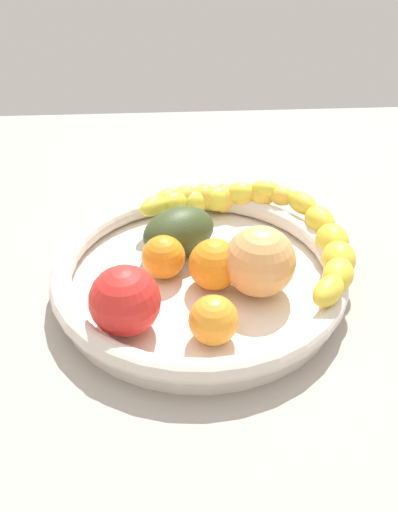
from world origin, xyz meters
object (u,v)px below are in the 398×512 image
object	(u,v)px
orange_mid_right	(163,257)
avocado_dark	(179,232)
banana_arching_top	(224,197)
peach_blush	(260,261)
banana_draped_left	(208,199)
fruit_bowl	(199,274)
banana_draped_right	(328,246)
tomato_red	(125,301)
orange_mid_left	(214,264)
orange_front	(213,320)

from	to	relation	value
orange_mid_right	avocado_dark	distance (cm)	5.09
banana_arching_top	peach_blush	distance (cm)	17.28
banana_draped_left	peach_blush	xyz separation A→B (cm)	(16.25, 4.42, 1.08)
fruit_bowl	avocado_dark	size ratio (longest dim) A/B	3.64
banana_draped_right	banana_arching_top	bearing A→B (deg)	-140.02
avocado_dark	peach_blush	bearing A→B (deg)	46.35
banana_arching_top	tomato_red	world-z (taller)	tomato_red
fruit_bowl	orange_mid_left	size ratio (longest dim) A/B	5.82
orange_front	avocado_dark	size ratio (longest dim) A/B	0.54
banana_arching_top	avocado_dark	size ratio (longest dim) A/B	2.10
fruit_bowl	avocado_dark	world-z (taller)	avocado_dark
banana_arching_top	tomato_red	xyz separation A→B (cm)	(22.41, -12.27, 0.97)
orange_mid_left	orange_mid_right	bearing A→B (deg)	-112.10
banana_arching_top	orange_front	xyz separation A→B (cm)	(24.60, -3.59, -0.16)
orange_mid_left	peach_blush	size ratio (longest dim) A/B	0.74
orange_front	orange_mid_right	bearing A→B (deg)	-156.35
fruit_bowl	banana_arching_top	bearing A→B (deg)	163.11
orange_mid_left	orange_mid_right	distance (cm)	6.12
peach_blush	tomato_red	bearing A→B (deg)	-69.76
fruit_bowl	orange_front	xyz separation A→B (cm)	(10.29, 0.75, 2.06)
banana_arching_top	orange_mid_left	distance (cm)	16.15
fruit_bowl	orange_mid_left	distance (cm)	3.36
fruit_bowl	banana_draped_left	world-z (taller)	banana_draped_left
orange_front	tomato_red	xyz separation A→B (cm)	(-2.19, -8.68, 1.13)
banana_arching_top	orange_mid_right	distance (cm)	16.00
orange_front	tomato_red	distance (cm)	9.02
tomato_red	orange_mid_right	bearing A→B (deg)	156.22
avocado_dark	tomato_red	distance (cm)	14.70
fruit_bowl	orange_front	size ratio (longest dim) A/B	6.77
banana_draped_left	tomato_red	xyz separation A→B (cm)	(21.56, -9.97, 0.77)
orange_front	peach_blush	distance (cm)	9.53
orange_mid_right	banana_draped_left	bearing A→B (deg)	154.46
avocado_dark	orange_mid_right	bearing A→B (deg)	-22.57
banana_arching_top	orange_mid_left	bearing A→B (deg)	-9.78
banana_draped_right	orange_mid_right	bearing A→B (deg)	-88.37
orange_front	orange_mid_left	size ratio (longest dim) A/B	0.86
banana_arching_top	tomato_red	distance (cm)	25.57
avocado_dark	tomato_red	world-z (taller)	tomato_red
orange_front	orange_mid_left	xyz separation A→B (cm)	(-8.68, 0.85, 0.41)
orange_mid_left	orange_mid_right	xyz separation A→B (cm)	(-2.30, -5.66, -0.37)
banana_draped_left	tomato_red	bearing A→B (deg)	-24.83
peach_blush	fruit_bowl	bearing A→B (deg)	-113.38
avocado_dark	fruit_bowl	bearing A→B (deg)	21.39
banana_draped_right	orange_mid_left	world-z (taller)	orange_mid_left
fruit_bowl	banana_arching_top	size ratio (longest dim) A/B	1.73
banana_draped_right	avocado_dark	xyz separation A→B (cm)	(-4.14, -17.41, 0.14)
orange_front	tomato_red	bearing A→B (deg)	-104.16
banana_draped_left	orange_front	bearing A→B (deg)	-3.11
orange_mid_left	tomato_red	distance (cm)	11.55
orange_mid_left	avocado_dark	size ratio (longest dim) A/B	0.63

